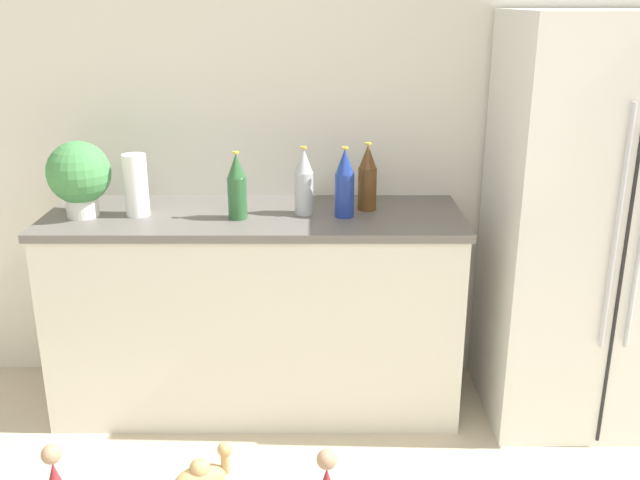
{
  "coord_description": "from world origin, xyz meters",
  "views": [
    {
      "loc": [
        -0.15,
        -0.62,
        1.83
      ],
      "look_at": [
        -0.15,
        1.37,
        1.16
      ],
      "focal_mm": 40.0,
      "sensor_mm": 36.0,
      "label": 1
    }
  ],
  "objects_px": {
    "refrigerator": "(592,225)",
    "back_bottle_0": "(366,178)",
    "camel_figurine": "(202,477)",
    "potted_plant": "(78,175)",
    "back_bottle_1": "(303,182)",
    "paper_towel_roll": "(135,185)",
    "back_bottle_2": "(344,184)",
    "back_bottle_3": "(236,187)"
  },
  "relations": [
    {
      "from": "potted_plant",
      "to": "paper_towel_roll",
      "type": "height_order",
      "value": "potted_plant"
    },
    {
      "from": "back_bottle_0",
      "to": "back_bottle_1",
      "type": "relative_size",
      "value": 1.01
    },
    {
      "from": "refrigerator",
      "to": "back_bottle_2",
      "type": "distance_m",
      "value": 1.1
    },
    {
      "from": "paper_towel_roll",
      "to": "back_bottle_2",
      "type": "relative_size",
      "value": 0.88
    },
    {
      "from": "paper_towel_roll",
      "to": "back_bottle_2",
      "type": "bearing_deg",
      "value": -1.18
    },
    {
      "from": "back_bottle_3",
      "to": "camel_figurine",
      "type": "distance_m",
      "value": 1.87
    },
    {
      "from": "refrigerator",
      "to": "camel_figurine",
      "type": "distance_m",
      "value": 2.35
    },
    {
      "from": "back_bottle_0",
      "to": "back_bottle_3",
      "type": "relative_size",
      "value": 1.04
    },
    {
      "from": "paper_towel_roll",
      "to": "back_bottle_0",
      "type": "bearing_deg",
      "value": 5.14
    },
    {
      "from": "back_bottle_0",
      "to": "back_bottle_1",
      "type": "distance_m",
      "value": 0.29
    },
    {
      "from": "back_bottle_1",
      "to": "back_bottle_2",
      "type": "height_order",
      "value": "back_bottle_2"
    },
    {
      "from": "potted_plant",
      "to": "back_bottle_2",
      "type": "height_order",
      "value": "potted_plant"
    },
    {
      "from": "refrigerator",
      "to": "back_bottle_0",
      "type": "bearing_deg",
      "value": 173.12
    },
    {
      "from": "back_bottle_0",
      "to": "paper_towel_roll",
      "type": "bearing_deg",
      "value": -174.86
    },
    {
      "from": "back_bottle_0",
      "to": "back_bottle_2",
      "type": "xyz_separation_m",
      "value": [
        -0.1,
        -0.11,
        0.0
      ]
    },
    {
      "from": "camel_figurine",
      "to": "back_bottle_1",
      "type": "bearing_deg",
      "value": 85.86
    },
    {
      "from": "back_bottle_2",
      "to": "camel_figurine",
      "type": "height_order",
      "value": "back_bottle_2"
    },
    {
      "from": "back_bottle_2",
      "to": "refrigerator",
      "type": "bearing_deg",
      "value": -0.48
    },
    {
      "from": "back_bottle_1",
      "to": "back_bottle_2",
      "type": "relative_size",
      "value": 0.98
    },
    {
      "from": "paper_towel_roll",
      "to": "camel_figurine",
      "type": "distance_m",
      "value": 2.0
    },
    {
      "from": "back_bottle_0",
      "to": "refrigerator",
      "type": "bearing_deg",
      "value": -6.88
    },
    {
      "from": "refrigerator",
      "to": "paper_towel_roll",
      "type": "bearing_deg",
      "value": 179.2
    },
    {
      "from": "refrigerator",
      "to": "back_bottle_1",
      "type": "height_order",
      "value": "refrigerator"
    },
    {
      "from": "refrigerator",
      "to": "back_bottle_3",
      "type": "relative_size",
      "value": 6.13
    },
    {
      "from": "camel_figurine",
      "to": "potted_plant",
      "type": "bearing_deg",
      "value": 113.39
    },
    {
      "from": "back_bottle_3",
      "to": "camel_figurine",
      "type": "xyz_separation_m",
      "value": [
        0.14,
        -1.87,
        -0.05
      ]
    },
    {
      "from": "potted_plant",
      "to": "camel_figurine",
      "type": "relative_size",
      "value": 2.38
    },
    {
      "from": "potted_plant",
      "to": "back_bottle_1",
      "type": "relative_size",
      "value": 1.1
    },
    {
      "from": "potted_plant",
      "to": "back_bottle_2",
      "type": "bearing_deg",
      "value": -0.03
    },
    {
      "from": "back_bottle_0",
      "to": "back_bottle_2",
      "type": "height_order",
      "value": "back_bottle_2"
    },
    {
      "from": "paper_towel_roll",
      "to": "back_bottle_2",
      "type": "distance_m",
      "value": 0.9
    },
    {
      "from": "refrigerator",
      "to": "potted_plant",
      "type": "bearing_deg",
      "value": 179.75
    },
    {
      "from": "back_bottle_2",
      "to": "camel_figurine",
      "type": "relative_size",
      "value": 2.2
    },
    {
      "from": "paper_towel_roll",
      "to": "camel_figurine",
      "type": "xyz_separation_m",
      "value": [
        0.59,
        -1.91,
        -0.05
      ]
    },
    {
      "from": "refrigerator",
      "to": "back_bottle_0",
      "type": "relative_size",
      "value": 5.92
    },
    {
      "from": "back_bottle_1",
      "to": "back_bottle_3",
      "type": "height_order",
      "value": "back_bottle_1"
    },
    {
      "from": "refrigerator",
      "to": "paper_towel_roll",
      "type": "distance_m",
      "value": 1.99
    },
    {
      "from": "back_bottle_3",
      "to": "camel_figurine",
      "type": "height_order",
      "value": "back_bottle_3"
    },
    {
      "from": "refrigerator",
      "to": "back_bottle_0",
      "type": "distance_m",
      "value": 1.0
    },
    {
      "from": "back_bottle_2",
      "to": "back_bottle_1",
      "type": "bearing_deg",
      "value": 166.32
    },
    {
      "from": "back_bottle_0",
      "to": "back_bottle_2",
      "type": "relative_size",
      "value": 0.99
    },
    {
      "from": "paper_towel_roll",
      "to": "back_bottle_2",
      "type": "xyz_separation_m",
      "value": [
        0.9,
        -0.02,
        0.01
      ]
    }
  ]
}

